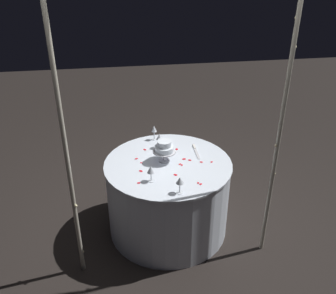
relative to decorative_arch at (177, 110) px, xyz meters
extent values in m
plane|color=black|center=(0.00, -0.45, -1.52)|extent=(12.00, 12.00, 0.00)
cylinder|color=#B7B29E|center=(-0.86, 0.00, -0.32)|extent=(0.04, 0.04, 2.40)
cylinder|color=#B7B29E|center=(0.85, 0.00, -0.32)|extent=(0.04, 0.04, 2.40)
sphere|color=#F9EAB2|center=(-0.84, 0.01, -0.37)|extent=(0.02, 0.02, 0.02)
sphere|color=#F9EAB2|center=(0.86, -0.01, -0.97)|extent=(0.02, 0.02, 0.02)
sphere|color=#F9EAB2|center=(-0.87, -0.01, 0.44)|extent=(0.02, 0.02, 0.02)
sphere|color=#F9EAB2|center=(0.84, -0.02, -1.33)|extent=(0.02, 0.02, 0.02)
sphere|color=#F9EAB2|center=(-0.86, 0.01, -0.65)|extent=(0.02, 0.02, 0.02)
sphere|color=#F9EAB2|center=(0.86, -0.02, -0.74)|extent=(0.02, 0.02, 0.02)
sphere|color=#F9EAB2|center=(-0.85, -0.01, 0.64)|extent=(0.02, 0.02, 0.02)
sphere|color=#F9EAB2|center=(0.84, 0.02, -0.79)|extent=(0.02, 0.02, 0.02)
cylinder|color=silver|center=(0.00, -0.45, -1.14)|extent=(1.20, 1.20, 0.76)
cylinder|color=silver|center=(0.00, -0.45, -0.74)|extent=(1.22, 1.22, 0.02)
cylinder|color=silver|center=(0.03, -0.49, -0.73)|extent=(0.11, 0.11, 0.01)
cylinder|color=silver|center=(0.03, -0.49, -0.68)|extent=(0.02, 0.02, 0.09)
cylinder|color=silver|center=(0.03, -0.49, -0.63)|extent=(0.22, 0.22, 0.01)
cylinder|color=white|center=(0.03, -0.49, -0.60)|extent=(0.18, 0.18, 0.05)
cylinder|color=white|center=(0.03, -0.49, -0.55)|extent=(0.14, 0.14, 0.06)
cylinder|color=silver|center=(0.07, -0.95, -0.73)|extent=(0.06, 0.06, 0.00)
cylinder|color=silver|center=(0.07, -0.95, -0.68)|extent=(0.01, 0.01, 0.09)
cone|color=silver|center=(0.07, -0.95, -0.61)|extent=(0.06, 0.06, 0.07)
cylinder|color=silver|center=(0.19, -0.17, -0.73)|extent=(0.06, 0.06, 0.00)
cylinder|color=silver|center=(0.19, -0.17, -0.69)|extent=(0.01, 0.01, 0.08)
cone|color=silver|center=(0.19, -0.17, -0.61)|extent=(0.07, 0.07, 0.07)
cylinder|color=silver|center=(0.04, -0.76, -0.73)|extent=(0.06, 0.06, 0.00)
cylinder|color=silver|center=(0.04, -0.76, -0.68)|extent=(0.01, 0.01, 0.09)
cone|color=silver|center=(0.04, -0.76, -0.61)|extent=(0.07, 0.07, 0.06)
cylinder|color=silver|center=(-0.02, 0.05, -0.73)|extent=(0.06, 0.06, 0.00)
cylinder|color=silver|center=(-0.02, 0.05, -0.68)|extent=(0.01, 0.01, 0.09)
cone|color=silver|center=(-0.02, 0.05, -0.61)|extent=(0.07, 0.07, 0.06)
cube|color=silver|center=(-0.31, -0.58, -0.73)|extent=(0.03, 0.22, 0.01)
cube|color=white|center=(-0.32, -0.72, -0.73)|extent=(0.02, 0.09, 0.01)
ellipsoid|color=red|center=(0.27, -0.34, -0.73)|extent=(0.05, 0.05, 0.00)
ellipsoid|color=red|center=(-0.11, -0.40, -0.73)|extent=(0.03, 0.03, 0.00)
ellipsoid|color=red|center=(0.25, -0.48, -0.73)|extent=(0.03, 0.03, 0.00)
ellipsoid|color=red|center=(-0.17, -0.49, -0.73)|extent=(0.04, 0.03, 0.00)
ellipsoid|color=red|center=(0.19, -0.74, -0.73)|extent=(0.04, 0.04, 0.00)
ellipsoid|color=red|center=(-0.21, -0.07, -0.73)|extent=(0.02, 0.03, 0.00)
ellipsoid|color=red|center=(-0.22, -0.46, -0.73)|extent=(0.04, 0.04, 0.00)
ellipsoid|color=red|center=(-0.03, -0.23, -0.73)|extent=(0.04, 0.04, 0.00)
ellipsoid|color=red|center=(-0.12, -0.38, -0.73)|extent=(0.02, 0.03, 0.00)
ellipsoid|color=red|center=(0.29, -0.57, -0.73)|extent=(0.04, 0.04, 0.00)
ellipsoid|color=red|center=(0.30, -0.15, -0.73)|extent=(0.03, 0.02, 0.00)
ellipsoid|color=red|center=(-0.42, -0.39, -0.73)|extent=(0.03, 0.03, 0.00)
ellipsoid|color=red|center=(-0.32, -0.41, -0.73)|extent=(0.04, 0.03, 0.00)
ellipsoid|color=red|center=(-0.22, -0.05, -0.73)|extent=(0.04, 0.03, 0.00)
ellipsoid|color=red|center=(-0.13, -0.70, -0.73)|extent=(0.03, 0.04, 0.00)
camera|label=1|loc=(0.47, 2.53, 1.08)|focal=39.48mm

